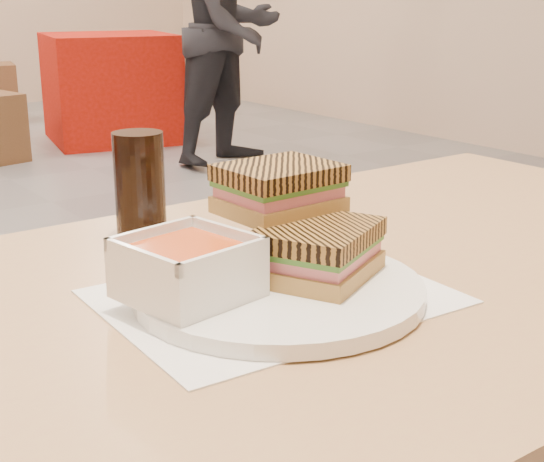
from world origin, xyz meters
TOP-DOWN VIEW (x-y plane):
  - main_table at (0.15, -1.98)m, footprint 1.20×0.70m
  - tray_liner at (0.01, -2.00)m, footprint 0.34×0.27m
  - plate at (0.01, -2.01)m, footprint 0.29×0.29m
  - soup_bowl at (-0.08, -1.98)m, footprint 0.13×0.13m
  - panini_lower at (0.06, -2.01)m, footprint 0.15×0.14m
  - panini_upper at (0.06, -1.94)m, footprint 0.12×0.10m
  - cola_glass at (-0.00, -1.74)m, footprint 0.06×0.06m
  - bg_table_1 at (2.04, 2.68)m, footprint 1.02×1.02m
  - bg_chair_1r at (2.30, 2.70)m, footprint 0.48×0.48m
  - patron_b at (2.32, 1.52)m, footprint 0.94×0.82m

SIDE VIEW (x-z plane):
  - bg_chair_1r at x=2.30m, z-range 0.00..0.48m
  - bg_table_1 at x=2.04m, z-range 0.00..0.75m
  - main_table at x=0.15m, z-range 0.26..1.01m
  - tray_liner at x=0.01m, z-range 0.75..0.75m
  - plate at x=0.01m, z-range 0.75..0.77m
  - soup_bowl at x=-0.08m, z-range 0.76..0.82m
  - panini_lower at x=0.06m, z-range 0.77..0.82m
  - cola_glass at x=0.00m, z-range 0.75..0.88m
  - patron_b at x=2.32m, z-range 0.00..1.64m
  - panini_upper at x=0.06m, z-range 0.82..0.87m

